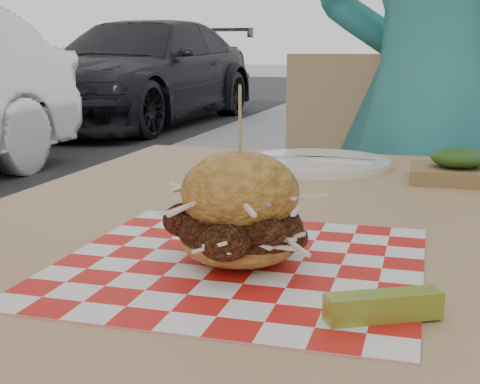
{
  "coord_description": "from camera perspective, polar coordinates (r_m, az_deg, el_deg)",
  "views": [
    {
      "loc": [
        0.03,
        -0.69,
        0.96
      ],
      "look_at": [
        -0.15,
        -0.07,
        0.82
      ],
      "focal_mm": 50.0,
      "sensor_mm": 36.0,
      "label": 1
    }
  ],
  "objects": [
    {
      "name": "diner",
      "position": [
        1.77,
        15.76,
        7.61
      ],
      "size": [
        0.67,
        0.5,
        1.68
      ],
      "primitive_type": "imported",
      "rotation": [
        0.0,
        0.0,
        2.96
      ],
      "color": "teal",
      "rests_on": "ground"
    },
    {
      "name": "car_dark",
      "position": [
        8.87,
        -8.44,
        10.1
      ],
      "size": [
        2.13,
        4.7,
        1.34
      ],
      "primitive_type": "imported",
      "rotation": [
        0.0,
        0.0,
        -0.06
      ],
      "color": "black",
      "rests_on": "ground"
    },
    {
      "name": "patio_table",
      "position": [
        0.87,
        1.84,
        -7.56
      ],
      "size": [
        0.8,
        1.2,
        0.75
      ],
      "color": "tan",
      "rests_on": "ground"
    },
    {
      "name": "patio_chair",
      "position": [
        1.82,
        10.2,
        -1.11
      ],
      "size": [
        0.53,
        0.54,
        0.95
      ],
      "rotation": [
        0.0,
        0.0,
        -0.31
      ],
      "color": "tan",
      "rests_on": "ground"
    },
    {
      "name": "paper_liner",
      "position": [
        0.68,
        0.0,
        -6.1
      ],
      "size": [
        0.36,
        0.36,
        0.0
      ],
      "primitive_type": "cube",
      "color": "red",
      "rests_on": "patio_table"
    },
    {
      "name": "sandwich",
      "position": [
        0.67,
        0.0,
        -1.98
      ],
      "size": [
        0.16,
        0.16,
        0.18
      ],
      "color": "#C18136",
      "rests_on": "paper_liner"
    },
    {
      "name": "pickle_spear",
      "position": [
        0.55,
        12.13,
        -9.5
      ],
      "size": [
        0.09,
        0.06,
        0.02
      ],
      "primitive_type": "cube",
      "rotation": [
        0.0,
        0.0,
        0.48
      ],
      "color": "olive",
      "rests_on": "paper_liner"
    },
    {
      "name": "place_setting",
      "position": [
        1.25,
        6.56,
        2.51
      ],
      "size": [
        0.27,
        0.27,
        0.02
      ],
      "color": "white",
      "rests_on": "patio_table"
    },
    {
      "name": "kraft_tray",
      "position": [
        1.15,
        18.11,
        1.94
      ],
      "size": [
        0.15,
        0.12,
        0.06
      ],
      "color": "olive",
      "rests_on": "patio_table"
    }
  ]
}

